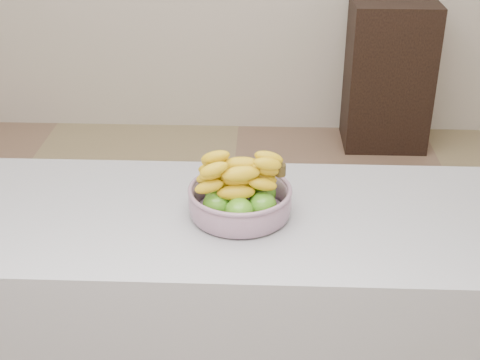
{
  "coord_description": "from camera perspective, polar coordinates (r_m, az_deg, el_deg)",
  "views": [
    {
      "loc": [
        0.18,
        -2.14,
        1.79
      ],
      "look_at": [
        0.12,
        -0.66,
        1.0
      ],
      "focal_mm": 50.0,
      "sensor_mm": 36.0,
      "label": 1
    }
  ],
  "objects": [
    {
      "name": "ground",
      "position": [
        2.8,
        -1.93,
        -11.79
      ],
      "size": [
        4.0,
        4.0,
        0.0
      ],
      "primitive_type": "plane",
      "color": "#94825A",
      "rests_on": "ground"
    },
    {
      "name": "counter",
      "position": [
        2.0,
        -3.52,
        -13.97
      ],
      "size": [
        2.0,
        0.6,
        0.9
      ],
      "primitive_type": "cube",
      "color": "#9899A0",
      "rests_on": "ground"
    },
    {
      "name": "cabinet",
      "position": [
        4.21,
        12.53,
        8.73
      ],
      "size": [
        0.5,
        0.4,
        0.9
      ],
      "primitive_type": "cube",
      "rotation": [
        0.0,
        0.0,
        0.0
      ],
      "color": "black",
      "rests_on": "ground"
    },
    {
      "name": "fruit_bowl",
      "position": [
        1.7,
        -0.01,
        -1.41
      ],
      "size": [
        0.27,
        0.27,
        0.16
      ],
      "rotation": [
        0.0,
        0.0,
        0.01
      ],
      "color": "#9198AE",
      "rests_on": "counter"
    }
  ]
}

